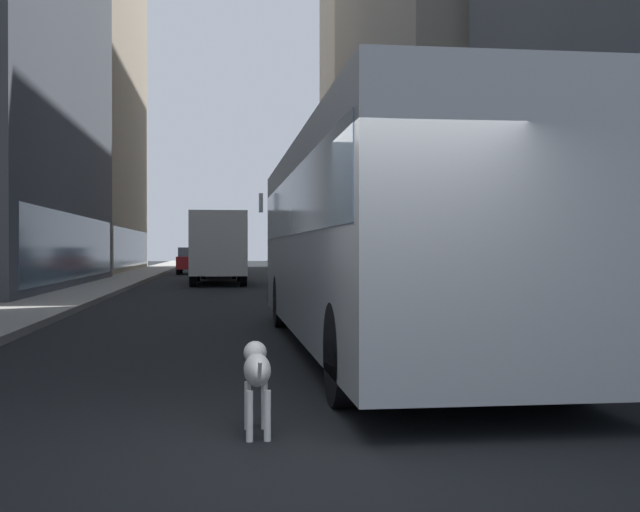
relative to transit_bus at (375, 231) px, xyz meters
The scene contains 11 objects.
ground_plane 29.42m from the transit_bus, 92.34° to the left, with size 120.00×120.00×0.00m, color black.
sidewalk_left 30.19m from the transit_bus, 103.23° to the left, with size 2.40×110.00×0.15m, color gray.
sidewalk_right 29.73m from the transit_bus, 81.28° to the left, with size 2.40×110.00×0.15m, color gray.
building_right_mid 30.59m from the transit_bus, 67.77° to the left, with size 12.02×20.26×26.90m.
building_right_far 52.25m from the transit_bus, 77.51° to the left, with size 8.17×21.16×37.12m.
transit_bus is the anchor object (origin of this frame).
car_white_van 30.05m from the transit_bus, 94.58° to the left, with size 1.76×4.56×1.62m.
car_grey_wagon 11.88m from the transit_bus, 82.24° to the left, with size 1.83×4.15×1.62m.
car_red_coupe 37.22m from the transit_bus, 96.17° to the left, with size 1.84×4.03×1.62m.
box_truck 22.99m from the transit_bus, 95.99° to the left, with size 2.30×7.50×3.05m.
dalmatian_dog 5.66m from the transit_bus, 111.41° to the right, with size 0.22×0.96×0.72m.
Camera 1 is at (-1.11, -5.88, 1.51)m, focal length 43.88 mm.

